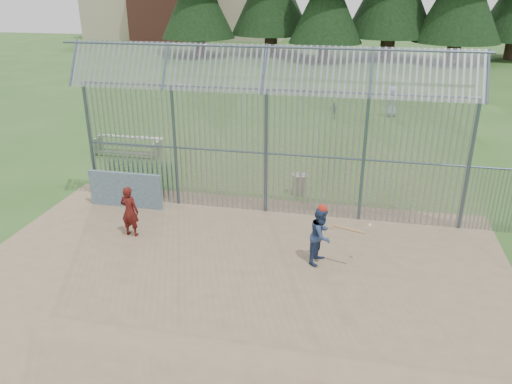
% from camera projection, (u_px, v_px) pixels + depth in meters
% --- Properties ---
extents(ground, '(120.00, 120.00, 0.00)m').
position_uv_depth(ground, '(240.00, 266.00, 13.20)').
color(ground, '#2D511E').
rests_on(ground, ground).
extents(dirt_infield, '(14.00, 10.00, 0.02)m').
position_uv_depth(dirt_infield, '(236.00, 275.00, 12.74)').
color(dirt_infield, '#756047').
rests_on(dirt_infield, ground).
extents(dugout_wall, '(2.50, 0.12, 1.20)m').
position_uv_depth(dugout_wall, '(125.00, 190.00, 16.45)').
color(dugout_wall, '#38566B').
rests_on(dugout_wall, dirt_infield).
extents(batter, '(0.79, 0.90, 1.56)m').
position_uv_depth(batter, '(321.00, 235.00, 13.08)').
color(batter, navy).
rests_on(batter, dirt_infield).
extents(onlooker, '(0.59, 0.42, 1.53)m').
position_uv_depth(onlooker, '(130.00, 211.00, 14.50)').
color(onlooker, maroon).
rests_on(onlooker, dirt_infield).
extents(bg_kid_standing, '(0.98, 0.90, 1.68)m').
position_uv_depth(bg_kid_standing, '(392.00, 102.00, 27.74)').
color(bg_kid_standing, gray).
rests_on(bg_kid_standing, ground).
extents(bg_kid_seated, '(0.56, 0.29, 0.92)m').
position_uv_depth(bg_kid_seated, '(334.00, 111.00, 27.37)').
color(bg_kid_seated, slate).
rests_on(bg_kid_seated, ground).
extents(batting_gear, '(1.39, 0.44, 0.61)m').
position_uv_depth(batting_gear, '(329.00, 214.00, 12.77)').
color(batting_gear, '#AC2217').
rests_on(batting_gear, ground).
extents(trash_can, '(0.56, 0.56, 0.82)m').
position_uv_depth(trash_can, '(300.00, 184.00, 17.56)').
color(trash_can, gray).
rests_on(trash_can, ground).
extents(bleacher, '(3.00, 0.95, 0.72)m').
position_uv_depth(bleacher, '(127.00, 146.00, 21.60)').
color(bleacher, slate).
rests_on(bleacher, ground).
extents(backstop_fence, '(20.09, 0.81, 5.30)m').
position_uv_depth(backstop_fence, '(324.00, 147.00, 15.04)').
color(backstop_fence, '#47566B').
rests_on(backstop_fence, ground).
extents(distant_buildings, '(26.50, 10.50, 8.00)m').
position_uv_depth(distant_buildings, '(171.00, 11.00, 67.23)').
color(distant_buildings, brown).
rests_on(distant_buildings, ground).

